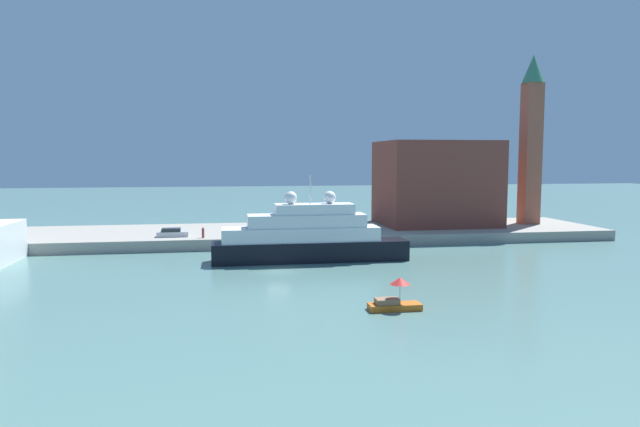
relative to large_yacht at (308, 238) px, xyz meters
The scene contains 9 objects.
ground 8.21m from the large_yacht, 124.55° to the right, with size 400.00×400.00×0.00m, color slate.
quay_dock 20.53m from the large_yacht, 102.30° to the left, with size 110.00×20.52×1.63m, color gray.
large_yacht is the anchor object (origin of this frame).
small_motorboat 25.10m from the large_yacht, 80.70° to the right, with size 4.54×1.74×2.83m.
harbor_building 34.35m from the large_yacht, 41.36° to the left, with size 18.60×15.45×14.26m, color brown.
bell_tower 48.81m from the large_yacht, 26.27° to the left, with size 3.76×3.76×28.87m.
parked_car 22.65m from the large_yacht, 142.42° to the left, with size 4.48×1.88×1.24m.
person_figure 17.88m from the large_yacht, 139.06° to the left, with size 0.36×0.36×1.58m.
mooring_bollard 12.07m from the large_yacht, 115.47° to the left, with size 0.40×0.40×0.62m, color black.
Camera 1 is at (-5.84, -64.98, 13.08)m, focal length 32.13 mm.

